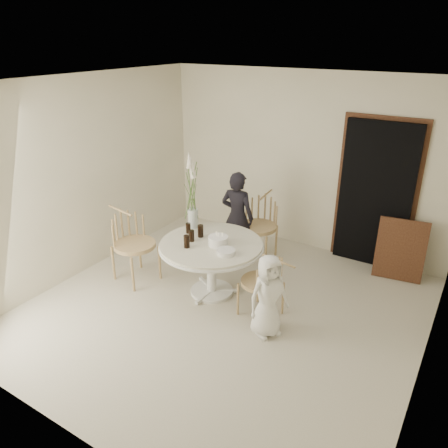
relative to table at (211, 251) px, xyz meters
The scene contains 18 objects.
ground 0.75m from the table, 35.54° to the right, with size 4.50×4.50×0.00m, color beige.
room_shell 1.09m from the table, 35.54° to the right, with size 4.50×4.50×4.50m.
doorway 2.49m from the table, 52.29° to the left, with size 1.00×0.10×2.10m, color black.
door_trim 2.53m from the table, 52.85° to the left, with size 1.12×0.03×2.22m, color brown.
table is the anchor object (origin of this frame).
picture_frame 2.62m from the table, 40.57° to the left, with size 0.65×0.04×0.86m, color brown.
chair_far 1.30m from the table, 88.14° to the left, with size 0.57×0.61×0.96m.
chair_right 0.89m from the table, ahead, with size 0.55×0.52×0.84m.
chair_left 1.23m from the table, 169.12° to the right, with size 0.64×0.61×0.98m.
girl 1.00m from the table, 101.02° to the left, with size 0.50×0.33×1.38m, color black.
boy 1.08m from the table, 20.79° to the right, with size 0.48×0.31×0.99m, color white.
birthday_cake 0.21m from the table, ahead, with size 0.25×0.25×0.17m.
cola_tumbler_a 0.32m from the table, 159.82° to the right, with size 0.07×0.07×0.15m, color black.
cola_tumbler_b 0.38m from the table, 125.13° to the right, with size 0.07×0.07×0.16m, color black.
cola_tumbler_c 0.47m from the table, 167.99° to the left, with size 0.06×0.06×0.14m, color black.
cola_tumbler_d 0.30m from the table, 159.81° to the left, with size 0.08×0.08×0.16m, color black.
plate_stack 0.38m from the table, 26.92° to the right, with size 0.23×0.23×0.06m, color white.
flower_vase 0.78m from the table, 150.01° to the left, with size 0.14×0.14×1.05m.
Camera 1 is at (2.40, -3.86, 3.15)m, focal length 35.00 mm.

